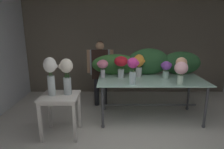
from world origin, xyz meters
name	(u,v)px	position (x,y,z in m)	size (l,w,h in m)	color
ground_plane	(133,116)	(0.00, 1.71, 0.00)	(7.75, 7.75, 0.00)	beige
wall_back	(128,42)	(0.00, 3.42, 1.49)	(5.96, 0.12, 2.99)	#706656
display_table_glass	(151,84)	(0.35, 1.65, 0.75)	(2.16, 1.03, 0.87)	#A6D2C1
side_table_white	(60,101)	(-1.36, 1.01, 0.64)	(0.65, 0.57, 0.75)	silver
florist	(100,67)	(-0.73, 2.34, 0.98)	(0.63, 0.24, 1.59)	#232328
foliage_backdrop	(151,63)	(0.41, 2.04, 1.13)	(2.42, 0.31, 0.59)	#387033
vase_crimson_ranunculus	(121,64)	(-0.26, 1.76, 1.16)	(0.28, 0.28, 0.45)	silver
vase_peach_dahlias	(181,66)	(0.91, 1.56, 1.16)	(0.23, 0.22, 0.46)	silver
vase_magenta_stock	(133,68)	(-0.07, 1.28, 1.17)	(0.22, 0.20, 0.50)	silver
vase_sunset_freesia	(139,64)	(0.12, 1.86, 1.15)	(0.26, 0.22, 0.48)	silver
vase_violet_carnations	(166,68)	(0.67, 1.73, 1.08)	(0.22, 0.20, 0.36)	silver
vase_rosy_peonies	(103,66)	(-0.65, 1.77, 1.12)	(0.23, 0.23, 0.38)	silver
vase_blush_tulips	(181,70)	(0.81, 1.27, 1.14)	(0.24, 0.24, 0.43)	silver
vase_white_roses_tall	(51,73)	(-1.49, 1.01, 1.15)	(0.23, 0.21, 0.66)	silver
vase_cream_lisianthus_tall	(67,74)	(-1.23, 1.06, 1.13)	(0.25, 0.22, 0.63)	silver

